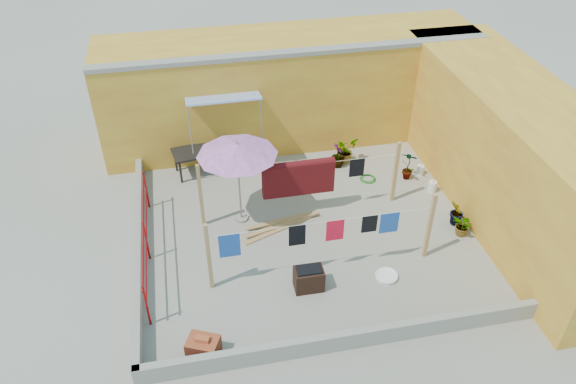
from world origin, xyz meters
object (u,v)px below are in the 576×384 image
object	(u,v)px
white_basin	(387,276)
water_jug_b	(432,186)
brazier	(309,279)
plant_back_a	(345,150)
brick_stack	(203,347)
patio_umbrella	(237,150)
outdoor_table	(201,152)
water_jug_a	(420,170)
green_hose	(368,179)

from	to	relation	value
white_basin	water_jug_b	xyz separation A→B (m)	(2.31, 2.86, 0.11)
brazier	white_basin	world-z (taller)	brazier
white_basin	plant_back_a	xyz separation A→B (m)	(0.40, 4.79, 0.33)
brick_stack	plant_back_a	bearing A→B (deg)	52.79
patio_umbrella	brick_stack	size ratio (longest dim) A/B	3.43
outdoor_table	plant_back_a	size ratio (longest dim) A/B	2.24
water_jug_b	water_jug_a	bearing A→B (deg)	90.00
brick_stack	plant_back_a	size ratio (longest dim) A/B	0.98
white_basin	plant_back_a	bearing A→B (deg)	85.24
white_basin	plant_back_a	distance (m)	4.82
patio_umbrella	brazier	world-z (taller)	patio_umbrella
brick_stack	water_jug_a	distance (m)	8.21
water_jug_b	plant_back_a	xyz separation A→B (m)	(-1.91, 1.93, 0.21)
patio_umbrella	outdoor_table	bearing A→B (deg)	108.50
green_hose	patio_umbrella	bearing A→B (deg)	-164.67
patio_umbrella	outdoor_table	xyz separation A→B (m)	(-0.79, 2.35, -1.43)
brick_stack	water_jug_b	xyz separation A→B (m)	(6.52, 4.15, -0.07)
white_basin	green_hose	world-z (taller)	white_basin
outdoor_table	water_jug_a	world-z (taller)	outdoor_table
brazier	plant_back_a	distance (m)	5.22
brazier	white_basin	distance (m)	1.82
patio_umbrella	plant_back_a	world-z (taller)	patio_umbrella
brick_stack	white_basin	size ratio (longest dim) A/B	1.41
brick_stack	green_hose	size ratio (longest dim) A/B	1.61
outdoor_table	plant_back_a	distance (m)	4.14
patio_umbrella	water_jug_a	world-z (taller)	patio_umbrella
brick_stack	water_jug_b	size ratio (longest dim) A/B	2.03
water_jug_a	green_hose	world-z (taller)	water_jug_a
patio_umbrella	water_jug_a	distance (m)	5.68
brazier	water_jug_b	xyz separation A→B (m)	(4.11, 2.81, -0.12)
water_jug_b	plant_back_a	world-z (taller)	plant_back_a
green_hose	brazier	bearing A→B (deg)	-124.97
patio_umbrella	water_jug_b	world-z (taller)	patio_umbrella
brazier	plant_back_a	size ratio (longest dim) A/B	0.87
water_jug_b	plant_back_a	size ratio (longest dim) A/B	0.48
water_jug_a	plant_back_a	distance (m)	2.21
brick_stack	plant_back_a	xyz separation A→B (m)	(4.61, 6.08, 0.15)
brick_stack	green_hose	world-z (taller)	brick_stack
outdoor_table	water_jug_a	distance (m)	6.21
green_hose	water_jug_a	bearing A→B (deg)	-1.53
white_basin	water_jug_b	distance (m)	3.68
outdoor_table	brick_stack	bearing A→B (deg)	-94.40
outdoor_table	brick_stack	distance (m)	6.40
white_basin	green_hose	distance (m)	3.82
water_jug_b	green_hose	world-z (taller)	water_jug_b
plant_back_a	water_jug_b	bearing A→B (deg)	-45.28
brick_stack	brazier	distance (m)	2.76
patio_umbrella	white_basin	xyz separation A→B (m)	(2.94, -2.72, -2.05)
water_jug_a	water_jug_b	size ratio (longest dim) A/B	0.90
patio_umbrella	plant_back_a	distance (m)	4.29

